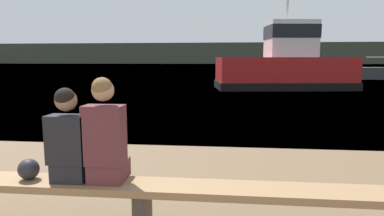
% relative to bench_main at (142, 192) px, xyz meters
% --- Properties ---
extents(water_surface, '(240.00, 240.00, 0.00)m').
position_rel_bench_main_xyz_m(water_surface, '(-0.35, 123.44, -0.40)').
color(water_surface, teal).
rests_on(water_surface, ground).
extents(far_shoreline, '(600.00, 12.00, 8.38)m').
position_rel_bench_main_xyz_m(far_shoreline, '(-0.35, 140.82, 3.79)').
color(far_shoreline, '#424738').
rests_on(far_shoreline, ground).
extents(bench_main, '(6.85, 0.42, 0.49)m').
position_rel_bench_main_xyz_m(bench_main, '(0.00, 0.00, 0.00)').
color(bench_main, '#8E6B47').
rests_on(bench_main, ground).
extents(person_left, '(0.40, 0.41, 0.97)m').
position_rel_bench_main_xyz_m(person_left, '(-0.75, 0.01, 0.51)').
color(person_left, black).
rests_on(person_left, bench_main).
extents(person_right, '(0.40, 0.42, 1.07)m').
position_rel_bench_main_xyz_m(person_right, '(-0.37, 0.01, 0.56)').
color(person_right, '#56282D').
rests_on(person_right, bench_main).
extents(shopping_bag, '(0.22, 0.21, 0.22)m').
position_rel_bench_main_xyz_m(shopping_bag, '(-1.21, -0.00, 0.19)').
color(shopping_bag, '#232328').
rests_on(shopping_bag, bench_main).
extents(tugboat_red, '(8.29, 4.67, 6.20)m').
position_rel_bench_main_xyz_m(tugboat_red, '(4.15, 17.66, 0.84)').
color(tugboat_red, '#A81919').
rests_on(tugboat_red, water_surface).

